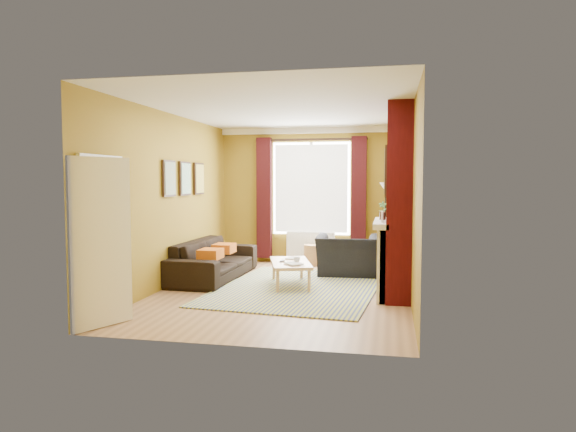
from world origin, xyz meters
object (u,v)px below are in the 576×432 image
(coffee_table, at_px, (290,264))
(floor_lamp, at_px, (386,201))
(sofa, at_px, (214,259))
(wicker_stool, at_px, (312,255))
(armchair, at_px, (348,255))

(coffee_table, distance_m, floor_lamp, 2.68)
(sofa, bearing_deg, wicker_stool, -40.12)
(sofa, xyz_separation_m, floor_lamp, (2.94, 1.61, 0.99))
(armchair, bearing_deg, sofa, 15.48)
(coffee_table, bearing_deg, armchair, 37.48)
(floor_lamp, bearing_deg, coffee_table, -126.68)
(coffee_table, bearing_deg, floor_lamp, 37.38)
(sofa, relative_size, coffee_table, 1.74)
(sofa, relative_size, wicker_stool, 5.45)
(armchair, bearing_deg, wicker_stool, -52.02)
(coffee_table, bearing_deg, wicker_stool, 72.73)
(armchair, distance_m, coffee_table, 1.41)
(sofa, height_order, floor_lamp, floor_lamp)
(floor_lamp, bearing_deg, armchair, -126.82)
(sofa, distance_m, wicker_stool, 2.24)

